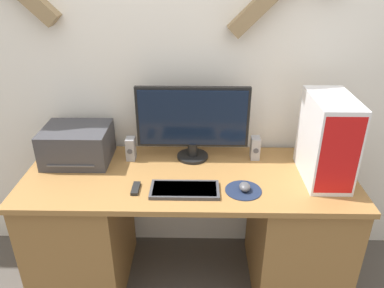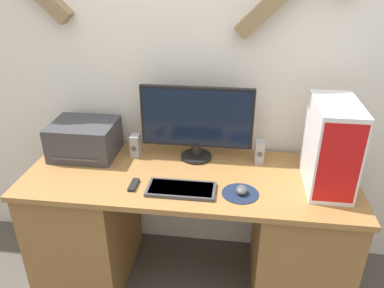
{
  "view_description": "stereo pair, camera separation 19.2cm",
  "coord_description": "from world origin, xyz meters",
  "px_view_note": "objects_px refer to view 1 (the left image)",
  "views": [
    {
      "loc": [
        0.05,
        -1.39,
        1.79
      ],
      "look_at": [
        0.02,
        0.33,
        0.93
      ],
      "focal_mm": 35.0,
      "sensor_mm": 36.0,
      "label": 1
    },
    {
      "loc": [
        0.24,
        -1.38,
        1.79
      ],
      "look_at": [
        0.02,
        0.33,
        0.93
      ],
      "focal_mm": 35.0,
      "sensor_mm": 36.0,
      "label": 2
    }
  ],
  "objects_px": {
    "speaker_left": "(131,149)",
    "keyboard": "(185,190)",
    "mouse": "(245,187)",
    "printer": "(77,145)",
    "monitor": "(193,120)",
    "speaker_right": "(255,148)",
    "remote_control": "(136,188)",
    "computer_tower": "(327,139)"
  },
  "relations": [
    {
      "from": "mouse",
      "to": "printer",
      "type": "height_order",
      "value": "printer"
    },
    {
      "from": "speaker_right",
      "to": "printer",
      "type": "bearing_deg",
      "value": -177.7
    },
    {
      "from": "computer_tower",
      "to": "printer",
      "type": "height_order",
      "value": "computer_tower"
    },
    {
      "from": "keyboard",
      "to": "speaker_right",
      "type": "relative_size",
      "value": 2.62
    },
    {
      "from": "keyboard",
      "to": "monitor",
      "type": "bearing_deg",
      "value": 84.6
    },
    {
      "from": "monitor",
      "to": "speaker_left",
      "type": "bearing_deg",
      "value": -175.99
    },
    {
      "from": "remote_control",
      "to": "keyboard",
      "type": "bearing_deg",
      "value": -2.21
    },
    {
      "from": "keyboard",
      "to": "mouse",
      "type": "distance_m",
      "value": 0.3
    },
    {
      "from": "printer",
      "to": "speaker_left",
      "type": "distance_m",
      "value": 0.3
    },
    {
      "from": "keyboard",
      "to": "speaker_left",
      "type": "distance_m",
      "value": 0.46
    },
    {
      "from": "mouse",
      "to": "remote_control",
      "type": "distance_m",
      "value": 0.55
    },
    {
      "from": "speaker_left",
      "to": "speaker_right",
      "type": "xyz_separation_m",
      "value": [
        0.71,
        0.02,
        0.0
      ]
    },
    {
      "from": "remote_control",
      "to": "computer_tower",
      "type": "bearing_deg",
      "value": 8.51
    },
    {
      "from": "speaker_left",
      "to": "remote_control",
      "type": "bearing_deg",
      "value": -77.18
    },
    {
      "from": "mouse",
      "to": "monitor",
      "type": "bearing_deg",
      "value": 127.36
    },
    {
      "from": "computer_tower",
      "to": "printer",
      "type": "relative_size",
      "value": 1.21
    },
    {
      "from": "mouse",
      "to": "printer",
      "type": "xyz_separation_m",
      "value": [
        -0.92,
        0.3,
        0.08
      ]
    },
    {
      "from": "monitor",
      "to": "remote_control",
      "type": "height_order",
      "value": "monitor"
    },
    {
      "from": "speaker_left",
      "to": "mouse",
      "type": "bearing_deg",
      "value": -27.55
    },
    {
      "from": "keyboard",
      "to": "speaker_right",
      "type": "bearing_deg",
      "value": 41.93
    },
    {
      "from": "speaker_left",
      "to": "keyboard",
      "type": "bearing_deg",
      "value": -46.08
    },
    {
      "from": "printer",
      "to": "speaker_left",
      "type": "relative_size",
      "value": 2.79
    },
    {
      "from": "monitor",
      "to": "mouse",
      "type": "bearing_deg",
      "value": -52.64
    },
    {
      "from": "mouse",
      "to": "speaker_right",
      "type": "bearing_deg",
      "value": 74.69
    },
    {
      "from": "printer",
      "to": "speaker_left",
      "type": "height_order",
      "value": "printer"
    },
    {
      "from": "keyboard",
      "to": "computer_tower",
      "type": "xyz_separation_m",
      "value": [
        0.72,
        0.15,
        0.21
      ]
    },
    {
      "from": "keyboard",
      "to": "speaker_left",
      "type": "height_order",
      "value": "speaker_left"
    },
    {
      "from": "monitor",
      "to": "keyboard",
      "type": "distance_m",
      "value": 0.42
    },
    {
      "from": "keyboard",
      "to": "mouse",
      "type": "relative_size",
      "value": 4.86
    },
    {
      "from": "keyboard",
      "to": "speaker_left",
      "type": "bearing_deg",
      "value": 133.92
    },
    {
      "from": "speaker_right",
      "to": "remote_control",
      "type": "relative_size",
      "value": 1.2
    },
    {
      "from": "printer",
      "to": "remote_control",
      "type": "distance_m",
      "value": 0.49
    },
    {
      "from": "keyboard",
      "to": "mouse",
      "type": "xyz_separation_m",
      "value": [
        0.3,
        0.01,
        0.01
      ]
    },
    {
      "from": "monitor",
      "to": "remote_control",
      "type": "relative_size",
      "value": 5.76
    },
    {
      "from": "mouse",
      "to": "speaker_right",
      "type": "xyz_separation_m",
      "value": [
        0.09,
        0.34,
        0.04
      ]
    },
    {
      "from": "monitor",
      "to": "speaker_right",
      "type": "distance_m",
      "value": 0.4
    },
    {
      "from": "mouse",
      "to": "speaker_left",
      "type": "distance_m",
      "value": 0.7
    },
    {
      "from": "mouse",
      "to": "computer_tower",
      "type": "relative_size",
      "value": 0.16
    },
    {
      "from": "mouse",
      "to": "remote_control",
      "type": "bearing_deg",
      "value": 179.98
    },
    {
      "from": "monitor",
      "to": "speaker_right",
      "type": "xyz_separation_m",
      "value": [
        0.36,
        -0.0,
        -0.17
      ]
    },
    {
      "from": "keyboard",
      "to": "remote_control",
      "type": "bearing_deg",
      "value": 177.79
    },
    {
      "from": "speaker_left",
      "to": "speaker_right",
      "type": "relative_size",
      "value": 1.0
    }
  ]
}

